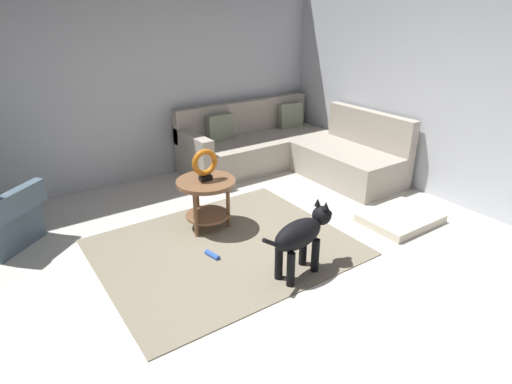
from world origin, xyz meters
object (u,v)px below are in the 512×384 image
at_px(sectional_couch, 288,150).
at_px(dog_bed_mat, 400,218).
at_px(dog, 302,235).
at_px(side_table, 206,191).
at_px(torus_sculpture, 205,164).
at_px(dog_toy_rope, 212,255).

distance_m(sectional_couch, dog_bed_mat, 1.96).
bearing_deg(dog_bed_mat, dog, -175.57).
bearing_deg(dog_bed_mat, sectional_couch, 89.84).
xyz_separation_m(side_table, torus_sculpture, (0.00, -0.00, 0.29)).
height_order(sectional_couch, torus_sculpture, sectional_couch).
bearing_deg(torus_sculpture, dog_bed_mat, -31.16).
bearing_deg(dog_toy_rope, side_table, 65.03).
bearing_deg(torus_sculpture, side_table, 90.00).
xyz_separation_m(dog_bed_mat, dog, (-1.50, -0.12, 0.33)).
relative_size(torus_sculpture, dog_bed_mat, 0.41).
xyz_separation_m(sectional_couch, side_table, (-1.77, -0.87, 0.13)).
height_order(dog_bed_mat, dog, dog).
relative_size(sectional_couch, dog, 2.66).
xyz_separation_m(side_table, dog, (0.26, -1.18, -0.04)).
bearing_deg(dog_bed_mat, side_table, 148.84).
relative_size(sectional_couch, torus_sculpture, 6.90).
height_order(side_table, dog_bed_mat, side_table).
bearing_deg(dog_bed_mat, torus_sculpture, 148.84).
xyz_separation_m(side_table, dog_toy_rope, (-0.25, -0.53, -0.39)).
height_order(torus_sculpture, dog, torus_sculpture).
distance_m(torus_sculpture, dog, 1.26).
bearing_deg(dog_toy_rope, dog_bed_mat, -14.96).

